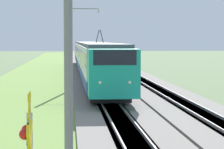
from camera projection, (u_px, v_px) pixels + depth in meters
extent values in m
cube|color=gray|center=(93.00, 78.00, 56.83)|extent=(240.00, 4.40, 0.30)
cube|color=gray|center=(135.00, 78.00, 57.20)|extent=(240.00, 4.40, 0.30)
cube|color=#4C4238|center=(93.00, 78.00, 56.83)|extent=(240.00, 1.57, 0.30)
cube|color=gray|center=(88.00, 76.00, 56.77)|extent=(240.00, 0.07, 0.15)
cube|color=gray|center=(98.00, 76.00, 56.86)|extent=(240.00, 0.07, 0.15)
cube|color=#4C4238|center=(135.00, 78.00, 57.20)|extent=(240.00, 1.57, 0.30)
cube|color=gray|center=(130.00, 76.00, 57.14)|extent=(240.00, 0.07, 0.15)
cube|color=gray|center=(140.00, 76.00, 57.23)|extent=(240.00, 0.07, 0.15)
cube|color=olive|center=(36.00, 79.00, 56.35)|extent=(240.00, 8.51, 0.12)
cube|color=#19A88E|center=(113.00, 73.00, 30.12)|extent=(2.23, 2.85, 2.75)
cube|color=black|center=(114.00, 57.00, 29.72)|extent=(1.61, 2.38, 0.82)
sphere|color=#F2EAC6|center=(100.00, 83.00, 29.02)|extent=(0.20, 0.20, 0.20)
sphere|color=#F2EAC6|center=(130.00, 82.00, 29.15)|extent=(0.20, 0.20, 0.20)
cube|color=navy|center=(102.00, 77.00, 40.73)|extent=(18.98, 2.97, 0.77)
cube|color=silver|center=(102.00, 60.00, 40.64)|extent=(18.98, 2.97, 1.98)
cube|color=black|center=(102.00, 57.00, 40.63)|extent=(17.46, 2.99, 0.83)
cube|color=#515156|center=(102.00, 45.00, 40.57)|extent=(18.98, 2.73, 0.25)
cube|color=black|center=(102.00, 86.00, 40.77)|extent=(18.03, 2.53, 0.55)
cylinder|color=black|center=(101.00, 94.00, 33.07)|extent=(0.86, 0.12, 0.86)
cylinder|color=black|center=(118.00, 94.00, 33.16)|extent=(0.86, 0.12, 0.86)
cube|color=navy|center=(91.00, 65.00, 61.31)|extent=(21.21, 2.97, 0.77)
cube|color=silver|center=(91.00, 53.00, 61.22)|extent=(21.21, 2.97, 1.98)
cube|color=black|center=(91.00, 52.00, 61.21)|extent=(19.51, 2.99, 0.83)
cube|color=#515156|center=(91.00, 43.00, 61.15)|extent=(21.21, 2.73, 0.25)
cube|color=black|center=(91.00, 71.00, 61.35)|extent=(20.15, 2.53, 0.55)
cube|color=navy|center=(85.00, 58.00, 83.00)|extent=(21.21, 2.97, 0.77)
cube|color=silver|center=(85.00, 50.00, 82.91)|extent=(21.21, 2.97, 1.98)
cube|color=black|center=(85.00, 49.00, 82.90)|extent=(19.51, 2.99, 0.83)
cube|color=#515156|center=(85.00, 43.00, 82.84)|extent=(21.21, 2.73, 0.25)
cube|color=black|center=(85.00, 63.00, 83.05)|extent=(20.15, 2.53, 0.55)
cylinder|color=black|center=(98.00, 36.00, 43.34)|extent=(0.06, 0.33, 1.08)
cylinder|color=black|center=(102.00, 36.00, 43.37)|extent=(0.06, 0.33, 1.08)
cube|color=black|center=(109.00, 108.00, 33.17)|extent=(0.10, 0.10, 0.00)
cube|color=yellow|center=(30.00, 146.00, 5.28)|extent=(0.49, 0.03, 0.49)
cube|color=yellow|center=(30.00, 146.00, 5.28)|extent=(0.49, 0.03, 0.49)
cube|color=black|center=(30.00, 132.00, 9.52)|extent=(0.70, 0.06, 0.36)
sphere|color=red|center=(25.00, 134.00, 9.29)|extent=(0.20, 0.20, 0.20)
sphere|color=red|center=(27.00, 130.00, 9.74)|extent=(0.20, 0.20, 0.20)
cube|color=yellow|center=(29.00, 106.00, 9.49)|extent=(0.49, 0.03, 0.49)
cube|color=yellow|center=(29.00, 106.00, 9.49)|extent=(0.49, 0.03, 0.49)
cylinder|color=slate|center=(68.00, 57.00, 13.24)|extent=(0.22, 0.22, 7.66)
cylinder|color=slate|center=(69.00, 45.00, 42.83)|extent=(0.22, 0.22, 7.69)
cylinder|color=slate|center=(84.00, 9.00, 42.73)|extent=(0.08, 2.40, 0.08)
cylinder|color=#B2ADA8|center=(99.00, 11.00, 42.84)|extent=(0.10, 0.10, 0.30)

